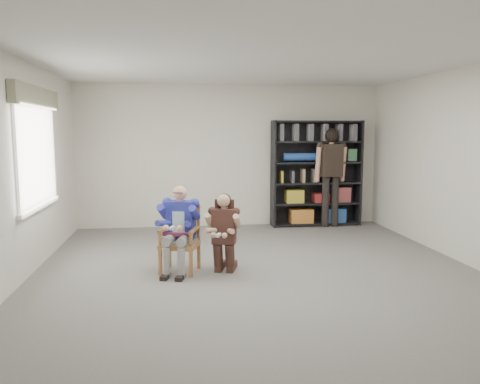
{
  "coord_description": "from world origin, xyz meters",
  "views": [
    {
      "loc": [
        -1.05,
        -5.76,
        1.88
      ],
      "look_at": [
        -0.2,
        0.6,
        1.05
      ],
      "focal_mm": 35.0,
      "sensor_mm": 36.0,
      "label": 1
    }
  ],
  "objects": [
    {
      "name": "armchair",
      "position": [
        -1.04,
        0.41,
        0.45
      ],
      "size": [
        0.65,
        0.64,
        0.91
      ],
      "primitive_type": null,
      "rotation": [
        0.0,
        0.0,
        -0.3
      ],
      "color": "#95622C",
      "rests_on": "floor"
    },
    {
      "name": "floor",
      "position": [
        0.0,
        0.0,
        0.0
      ],
      "size": [
        6.0,
        7.0,
        0.01
      ],
      "primitive_type": "cube",
      "color": "#65635E",
      "rests_on": "ground"
    },
    {
      "name": "window_left",
      "position": [
        -2.95,
        1.0,
        1.63
      ],
      "size": [
        0.16,
        2.0,
        1.75
      ],
      "primitive_type": null,
      "color": "white",
      "rests_on": "room_shell"
    },
    {
      "name": "standing_man",
      "position": [
        1.95,
        3.11,
        0.96
      ],
      "size": [
        0.62,
        0.37,
        1.93
      ],
      "primitive_type": null,
      "rotation": [
        0.0,
        0.0,
        0.07
      ],
      "color": "black",
      "rests_on": "floor"
    },
    {
      "name": "bookshelf",
      "position": [
        1.7,
        3.28,
        1.05
      ],
      "size": [
        1.8,
        0.38,
        2.1
      ],
      "primitive_type": null,
      "color": "black",
      "rests_on": "floor"
    },
    {
      "name": "room_shell",
      "position": [
        0.0,
        0.0,
        1.4
      ],
      "size": [
        6.0,
        7.0,
        2.8
      ],
      "primitive_type": null,
      "color": "silver",
      "rests_on": "ground"
    },
    {
      "name": "kneeling_woman",
      "position": [
        -0.46,
        0.29,
        0.54
      ],
      "size": [
        0.65,
        0.83,
        1.08
      ],
      "primitive_type": null,
      "rotation": [
        0.0,
        0.0,
        -0.3
      ],
      "color": "#342017",
      "rests_on": "floor"
    },
    {
      "name": "seated_man",
      "position": [
        -1.04,
        0.41,
        0.59
      ],
      "size": [
        0.69,
        0.82,
        1.18
      ],
      "primitive_type": null,
      "rotation": [
        0.0,
        0.0,
        -0.3
      ],
      "color": "navy",
      "rests_on": "floor"
    }
  ]
}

